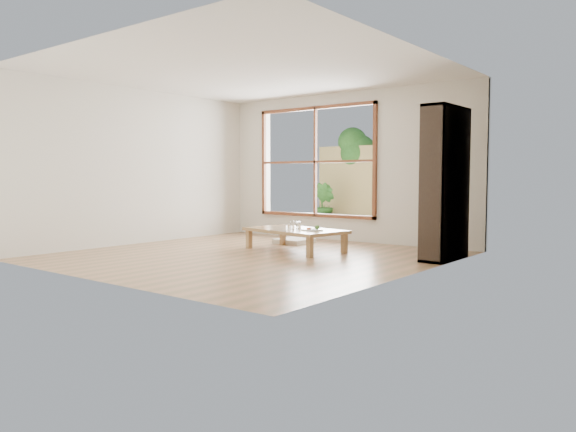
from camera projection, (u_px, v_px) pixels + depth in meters
name	position (u px, v px, depth m)	size (l,w,h in m)	color
ground	(251.00, 256.00, 8.03)	(5.00, 5.00, 0.00)	#AC7A56
low_table	(295.00, 231.00, 8.56)	(1.66, 1.11, 0.34)	#9A7A4A
floor_cushion	(294.00, 241.00, 9.54)	(0.53, 0.53, 0.08)	white
bookshelf	(445.00, 184.00, 7.58)	(0.33, 0.93, 2.07)	black
glass_tall	(292.00, 225.00, 8.45)	(0.07, 0.07, 0.13)	silver
glass_mid	(298.00, 225.00, 8.57)	(0.08, 0.08, 0.11)	silver
glass_short	(298.00, 226.00, 8.60)	(0.07, 0.07, 0.09)	silver
glass_small	(288.00, 226.00, 8.69)	(0.06, 0.06, 0.07)	silver
food_tray	(313.00, 229.00, 8.26)	(0.31, 0.24, 0.09)	white
deck	(349.00, 233.00, 11.19)	(2.80, 2.00, 0.05)	#332B25
garden_bench	(323.00, 217.00, 11.18)	(1.17, 0.49, 0.36)	black
bamboo_fence	(374.00, 188.00, 11.91)	(2.80, 0.06, 1.80)	tan
shrub_right	(407.00, 211.00, 11.22)	(0.74, 0.64, 0.82)	#2D6B27
shrub_left	(324.00, 205.00, 12.15)	(0.54, 0.44, 0.98)	#2D6B27
garden_tree	(354.00, 154.00, 12.51)	(1.04, 0.85, 2.22)	#4C3D2D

